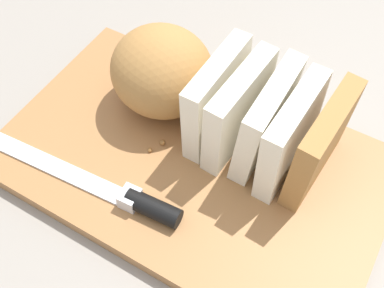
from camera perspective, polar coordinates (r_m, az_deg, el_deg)
name	(u,v)px	position (r m, az deg, el deg)	size (l,w,h in m)	color
ground_plane	(192,168)	(0.57, 0.00, -2.89)	(3.00, 3.00, 0.00)	gray
cutting_board	(192,163)	(0.56, 0.00, -2.36)	(0.45, 0.28, 0.02)	#9E6B3D
bread_loaf	(208,94)	(0.54, 2.01, 6.14)	(0.28, 0.13, 0.11)	#A8753D
bread_knife	(127,197)	(0.52, -7.91, -6.43)	(0.25, 0.04, 0.02)	silver
crumb_near_knife	(198,119)	(0.58, 0.79, 3.07)	(0.01, 0.01, 0.01)	#996633
crumb_near_loaf	(164,140)	(0.56, -3.42, 0.43)	(0.01, 0.01, 0.01)	#996633
crumb_stray_left	(150,150)	(0.56, -5.15, -0.73)	(0.01, 0.01, 0.01)	#996633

